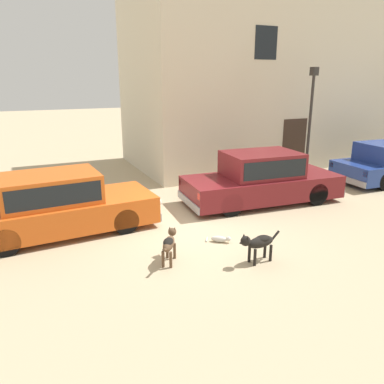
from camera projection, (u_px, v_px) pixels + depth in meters
ground_plane at (189, 230)px, 9.42m from camera, size 80.00×80.00×0.00m
parked_sedan_nearest at (58, 204)px, 9.05m from camera, size 4.61×2.02×1.47m
parked_sedan_second at (262, 178)px, 11.31m from camera, size 4.90×2.15×1.52m
apartment_block at (300, 79)px, 17.41m from camera, size 15.46×5.45×7.06m
stray_dog_spotted at (169, 243)px, 7.66m from camera, size 0.61×0.90×0.63m
stray_dog_tan at (258, 242)px, 7.64m from camera, size 1.04×0.30×0.67m
stray_cat at (220, 239)px, 8.69m from camera, size 0.52×0.49×0.17m
street_lamp at (311, 110)px, 13.31m from camera, size 0.22×0.22×3.96m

